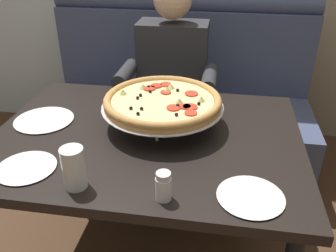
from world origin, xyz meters
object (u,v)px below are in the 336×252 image
booth_bench (177,109)px  diner_main (170,81)px  plate_near_right (251,195)px  patio_chair (83,33)px  plate_near_left (44,119)px  pizza (163,101)px  drinking_glass (74,170)px  dining_table (147,151)px  plate_far_side (26,166)px  shaker_oregano (163,188)px

booth_bench → diner_main: size_ratio=1.37×
plate_near_right → patio_chair: patio_chair is taller
diner_main → patio_chair: 2.03m
booth_bench → diner_main: bearing=-91.5°
booth_bench → plate_near_left: 1.07m
pizza → patio_chair: pizza is taller
pizza → drinking_glass: size_ratio=3.54×
dining_table → patio_chair: bearing=117.2°
pizza → plate_near_right: bearing=-50.3°
pizza → plate_near_right: size_ratio=2.39×
patio_chair → plate_near_right: bearing=-59.0°
diner_main → plate_near_left: 0.78m
diner_main → plate_near_right: size_ratio=5.96×
plate_near_left → patio_chair: 2.39m
plate_near_right → plate_far_side: (-0.77, 0.03, 0.00)m
booth_bench → shaker_oregano: (0.14, -1.32, 0.38)m
pizza → shaker_oregano: bearing=-79.8°
shaker_oregano → diner_main: bearing=97.9°
diner_main → plate_far_side: (-0.36, -0.97, 0.04)m
pizza → shaker_oregano: 0.49m
booth_bench → plate_near_left: booth_bench is taller
plate_far_side → drinking_glass: bearing=-16.7°
booth_bench → plate_near_right: booth_bench is taller
booth_bench → dining_table: size_ratio=1.39×
booth_bench → plate_near_right: bearing=-72.2°
booth_bench → drinking_glass: 1.37m
dining_table → patio_chair: (-1.19, 2.31, -0.13)m
plate_near_left → plate_near_right: bearing=-23.3°
dining_table → plate_near_left: size_ratio=4.90×
dining_table → pizza: (0.05, 0.09, 0.19)m
diner_main → drinking_glass: bearing=-98.1°
drinking_glass → patio_chair: drinking_glass is taller
dining_table → shaker_oregano: (0.14, -0.38, 0.13)m
dining_table → diner_main: bearing=90.6°
plate_near_left → plate_near_right: 0.95m
booth_bench → pizza: 0.96m
shaker_oregano → plate_near_right: size_ratio=0.46×
booth_bench → pizza: booth_bench is taller
patio_chair → diner_main: bearing=-54.3°
diner_main → plate_far_side: size_ratio=6.05×
diner_main → shaker_oregano: 1.06m
booth_bench → patio_chair: booth_bench is taller
dining_table → pizza: 0.22m
dining_table → shaker_oregano: shaker_oregano is taller
plate_near_right → diner_main: bearing=112.4°
shaker_oregano → plate_far_side: size_ratio=0.47×
shaker_oregano → drinking_glass: 0.29m
dining_table → plate_far_side: plate_far_side is taller
dining_table → plate_near_right: 0.54m
booth_bench → plate_near_right: (0.41, -1.27, 0.35)m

